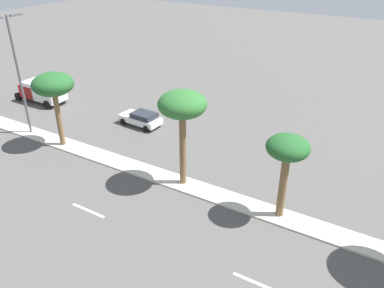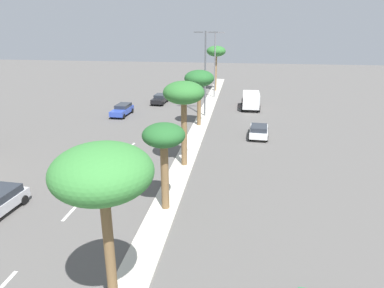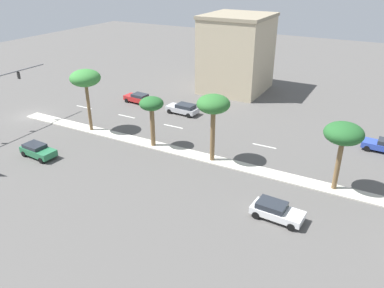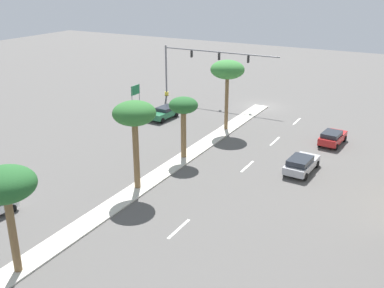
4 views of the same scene
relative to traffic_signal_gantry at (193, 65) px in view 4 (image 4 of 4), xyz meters
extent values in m
plane|color=#565451|center=(-9.50, 28.47, -4.69)|extent=(160.00, 160.00, 0.00)
cube|color=beige|center=(-9.50, 36.92, -4.63)|extent=(1.80, 76.09, 0.12)
cube|color=silver|center=(-15.39, 2.88, -4.68)|extent=(0.20, 2.80, 0.01)
cube|color=silver|center=(-15.39, 10.53, -4.68)|extent=(0.20, 2.80, 0.01)
cube|color=silver|center=(-15.39, 17.95, -4.68)|extent=(0.20, 2.80, 0.01)
cube|color=silver|center=(-15.39, 30.05, -4.68)|extent=(0.20, 2.80, 0.01)
cylinder|color=slate|center=(4.25, 0.00, -1.19)|extent=(0.24, 0.24, 7.00)
cylinder|color=gold|center=(4.25, 0.00, -4.44)|extent=(0.53, 0.53, 0.50)
cylinder|color=slate|center=(-3.82, 0.00, 2.00)|extent=(16.14, 0.16, 0.16)
cube|color=black|center=(0.21, 0.00, 1.45)|extent=(0.20, 0.32, 0.90)
sphere|color=#19D83F|center=(0.21, -0.12, 1.15)|extent=(0.18, 0.18, 0.18)
cube|color=black|center=(-3.82, 0.00, 1.45)|extent=(0.20, 0.32, 0.90)
sphere|color=#19D83F|center=(-3.82, -0.12, 1.15)|extent=(0.18, 0.18, 0.18)
cube|color=black|center=(-7.85, 0.00, 1.45)|extent=(0.20, 0.32, 0.90)
sphere|color=#19D83F|center=(-7.85, -0.12, 1.15)|extent=(0.18, 0.18, 0.18)
cylinder|color=gray|center=(4.12, 6.78, -3.18)|extent=(0.10, 0.10, 3.02)
cylinder|color=gray|center=(4.12, 8.36, -3.18)|extent=(0.10, 0.10, 3.02)
cube|color=#19723F|center=(4.12, 7.57, -2.26)|extent=(0.08, 1.76, 1.19)
cylinder|color=brown|center=(-9.42, 9.65, -1.59)|extent=(0.39, 0.39, 5.95)
ellipsoid|color=#387F38|center=(-9.42, 9.65, 2.02)|extent=(3.60, 3.60, 1.98)
cylinder|color=brown|center=(-9.38, 18.91, -2.31)|extent=(0.50, 0.50, 4.53)
ellipsoid|color=#235B28|center=(-9.38, 18.91, 0.42)|extent=(2.65, 2.65, 1.46)
cylinder|color=brown|center=(-9.36, 26.32, -1.76)|extent=(0.48, 0.48, 5.62)
ellipsoid|color=#2D6B2D|center=(-9.36, 26.32, 1.63)|extent=(3.34, 3.34, 1.84)
cylinder|color=brown|center=(-9.64, 38.62, -2.11)|extent=(0.45, 0.45, 4.92)
ellipsoid|color=#235B28|center=(-9.64, 38.62, 0.94)|extent=(3.40, 3.40, 1.87)
cube|color=red|center=(-20.72, 8.52, -4.03)|extent=(2.10, 4.12, 0.68)
cube|color=#262B33|center=(-20.68, 9.01, -3.48)|extent=(1.78, 2.32, 0.42)
cylinder|color=black|center=(-19.99, 7.05, -4.37)|extent=(0.27, 0.66, 0.64)
cylinder|color=black|center=(-21.68, 7.19, -4.37)|extent=(0.27, 0.66, 0.64)
cylinder|color=black|center=(-19.76, 9.84, -4.37)|extent=(0.27, 0.66, 0.64)
cylinder|color=black|center=(-21.46, 9.98, -4.37)|extent=(0.27, 0.66, 0.64)
cylinder|color=black|center=(-3.73, 33.94, -4.37)|extent=(0.26, 0.65, 0.64)
cube|color=#287047|center=(-1.30, 9.59, -4.03)|extent=(2.02, 4.14, 0.68)
cube|color=#262B33|center=(-1.33, 9.08, -3.50)|extent=(1.73, 2.32, 0.38)
cylinder|color=black|center=(-2.04, 11.05, -4.37)|extent=(0.26, 0.65, 0.64)
cylinder|color=black|center=(-0.37, 10.94, -4.37)|extent=(0.26, 0.65, 0.64)
cylinder|color=black|center=(-2.23, 8.23, -4.37)|extent=(0.26, 0.65, 0.64)
cylinder|color=black|center=(-0.55, 8.12, -4.37)|extent=(0.26, 0.65, 0.64)
cube|color=#B2B2B7|center=(-19.92, 16.68, -4.05)|extent=(2.13, 4.55, 0.64)
cube|color=#262B33|center=(-19.89, 17.23, -3.48)|extent=(1.83, 2.54, 0.49)
cylinder|color=black|center=(-19.12, 15.07, -4.37)|extent=(0.26, 0.65, 0.64)
cylinder|color=black|center=(-20.90, 15.17, -4.37)|extent=(0.26, 0.65, 0.64)
cylinder|color=black|center=(-18.94, 18.18, -4.37)|extent=(0.26, 0.65, 0.64)
cylinder|color=black|center=(-20.73, 18.28, -4.37)|extent=(0.26, 0.65, 0.64)
camera|label=1|loc=(-29.57, 13.52, 11.27)|focal=36.01mm
camera|label=2|loc=(-4.81, -0.68, 6.85)|focal=32.37mm
camera|label=3|loc=(22.78, 41.32, 14.14)|focal=35.51mm
camera|label=4|loc=(-29.15, 53.16, 11.61)|focal=42.70mm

